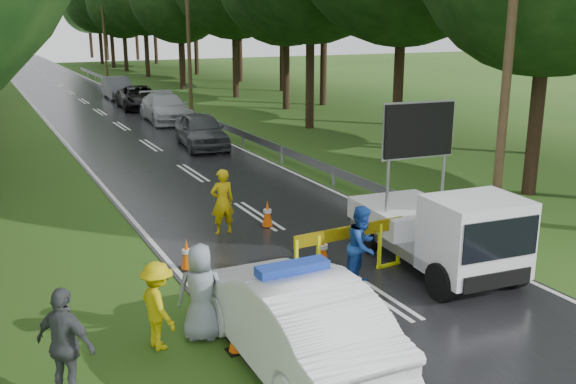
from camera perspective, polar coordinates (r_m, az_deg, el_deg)
ground at (r=13.67m, az=7.65°, el=-8.88°), size 160.00×160.00×0.00m
road at (r=41.28m, az=-16.38°, el=6.83°), size 7.00×140.00×0.02m
guardrail at (r=41.69m, az=-11.30°, el=7.97°), size 0.12×60.06×0.70m
utility_pole_near at (r=17.40m, az=19.14°, el=12.78°), size 1.40×0.24×10.00m
utility_pole_mid at (r=40.22m, az=-8.87°, el=14.28°), size 1.40×0.24×10.00m
utility_pole_far at (r=65.45m, az=-16.08°, el=14.14°), size 1.40×0.24×10.00m
police_sedan at (r=10.66m, az=0.39°, el=-11.17°), size 1.78×4.90×1.77m
work_truck at (r=14.71m, az=13.61°, el=-3.28°), size 2.39×4.76×3.67m
barrier at (r=14.13m, az=5.55°, el=-4.13°), size 2.85×0.23×1.18m
officer at (r=16.95m, az=-5.85°, el=-0.87°), size 0.64×0.42×1.77m
civilian at (r=13.73m, az=6.62°, el=-4.78°), size 1.08×1.02×1.76m
bystander_left at (r=11.37m, az=-11.48°, el=-9.87°), size 0.74×1.09×1.57m
bystander_mid at (r=10.24m, az=-19.15°, el=-12.70°), size 1.01×1.08×1.79m
bystander_right at (r=11.52m, az=-7.75°, el=-8.83°), size 1.01×0.86×1.76m
queue_car_first at (r=28.77m, az=-7.71°, el=5.45°), size 2.29×4.67×1.53m
queue_car_second at (r=36.45m, az=-10.83°, el=7.36°), size 2.45×5.45×1.55m
queue_car_third at (r=42.22m, az=-13.08°, el=8.19°), size 2.77×5.34×1.44m
queue_car_fourth at (r=48.03m, az=-14.90°, el=8.94°), size 1.78×4.75×1.55m
cone_near_left at (r=11.24m, az=-4.65°, el=-12.52°), size 0.32×0.32×0.67m
cone_center at (r=14.84m, az=3.09°, el=-5.18°), size 0.37×0.37×0.79m
cone_far at (r=17.57m, az=-1.85°, el=-1.97°), size 0.36×0.36×0.76m
cone_left_mid at (r=14.81m, az=-9.00°, el=-5.53°), size 0.34×0.34×0.73m
cone_right at (r=18.32m, az=6.10°, el=-1.32°), size 0.36×0.36×0.77m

